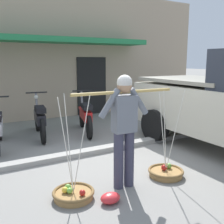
{
  "coord_description": "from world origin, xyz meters",
  "views": [
    {
      "loc": [
        -2.56,
        -4.12,
        1.9
      ],
      "look_at": [
        0.15,
        0.6,
        0.85
      ],
      "focal_mm": 43.33,
      "sensor_mm": 36.0,
      "label": 1
    }
  ],
  "objects_px": {
    "fruit_basket_left_side": "(73,193)",
    "motorcycle_second_in_row": "(40,119)",
    "motorcycle_third_in_row": "(85,116)",
    "fruit_basket_right_side": "(166,172)",
    "fruit_vendor": "(124,124)",
    "plastic_litter_bag": "(110,198)"
  },
  "relations": [
    {
      "from": "fruit_basket_left_side",
      "to": "motorcycle_second_in_row",
      "type": "bearing_deg",
      "value": 82.37
    },
    {
      "from": "motorcycle_third_in_row",
      "to": "fruit_basket_right_side",
      "type": "bearing_deg",
      "value": -89.59
    },
    {
      "from": "fruit_vendor",
      "to": "fruit_basket_left_side",
      "type": "height_order",
      "value": "fruit_vendor"
    },
    {
      "from": "fruit_basket_right_side",
      "to": "motorcycle_third_in_row",
      "type": "xyz_separation_m",
      "value": [
        -0.02,
        3.16,
        0.38
      ]
    },
    {
      "from": "fruit_vendor",
      "to": "motorcycle_second_in_row",
      "type": "height_order",
      "value": "fruit_vendor"
    },
    {
      "from": "motorcycle_third_in_row",
      "to": "motorcycle_second_in_row",
      "type": "bearing_deg",
      "value": 169.99
    },
    {
      "from": "fruit_basket_right_side",
      "to": "motorcycle_second_in_row",
      "type": "distance_m",
      "value": 3.59
    },
    {
      "from": "fruit_basket_left_side",
      "to": "plastic_litter_bag",
      "type": "relative_size",
      "value": 5.18
    },
    {
      "from": "plastic_litter_bag",
      "to": "fruit_basket_right_side",
      "type": "bearing_deg",
      "value": 13.34
    },
    {
      "from": "fruit_basket_left_side",
      "to": "fruit_basket_right_side",
      "type": "distance_m",
      "value": 1.62
    },
    {
      "from": "motorcycle_second_in_row",
      "to": "motorcycle_third_in_row",
      "type": "height_order",
      "value": "same"
    },
    {
      "from": "fruit_basket_right_side",
      "to": "motorcycle_third_in_row",
      "type": "height_order",
      "value": "fruit_basket_right_side"
    },
    {
      "from": "fruit_vendor",
      "to": "fruit_basket_right_side",
      "type": "height_order",
      "value": "fruit_vendor"
    },
    {
      "from": "fruit_basket_left_side",
      "to": "motorcycle_second_in_row",
      "type": "height_order",
      "value": "fruit_basket_left_side"
    },
    {
      "from": "fruit_basket_right_side",
      "to": "motorcycle_third_in_row",
      "type": "distance_m",
      "value": 3.19
    },
    {
      "from": "fruit_basket_right_side",
      "to": "motorcycle_second_in_row",
      "type": "height_order",
      "value": "fruit_basket_right_side"
    },
    {
      "from": "motorcycle_third_in_row",
      "to": "plastic_litter_bag",
      "type": "xyz_separation_m",
      "value": [
        -1.2,
        -3.45,
        -0.38
      ]
    },
    {
      "from": "plastic_litter_bag",
      "to": "motorcycle_second_in_row",
      "type": "bearing_deg",
      "value": 89.18
    },
    {
      "from": "fruit_basket_right_side",
      "to": "plastic_litter_bag",
      "type": "height_order",
      "value": "fruit_basket_right_side"
    },
    {
      "from": "fruit_basket_left_side",
      "to": "plastic_litter_bag",
      "type": "bearing_deg",
      "value": -42.85
    },
    {
      "from": "motorcycle_third_in_row",
      "to": "fruit_vendor",
      "type": "bearing_deg",
      "value": -104.06
    },
    {
      "from": "fruit_basket_right_side",
      "to": "motorcycle_second_in_row",
      "type": "xyz_separation_m",
      "value": [
        -1.17,
        3.37,
        0.38
      ]
    }
  ]
}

